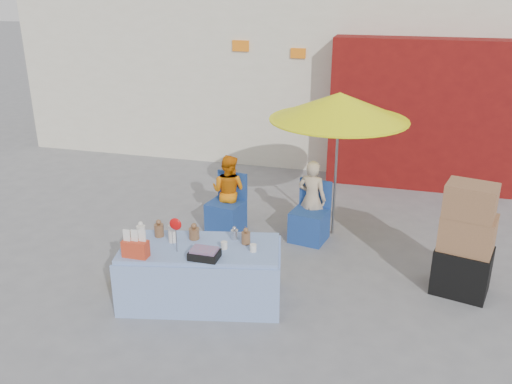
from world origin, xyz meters
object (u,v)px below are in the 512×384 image
(chair_left, at_px, (226,214))
(chair_right, at_px, (310,223))
(vendor_orange, at_px, (229,191))
(umbrella, at_px, (339,107))
(market_table, at_px, (200,273))
(box_stack, at_px, (465,244))
(vendor_beige, at_px, (312,199))

(chair_left, xyz_separation_m, chair_right, (1.25, 0.00, 0.00))
(chair_right, xyz_separation_m, vendor_orange, (-1.25, 0.13, 0.31))
(umbrella, bearing_deg, market_table, -119.23)
(chair_left, bearing_deg, box_stack, -5.19)
(chair_right, distance_m, vendor_beige, 0.35)
(chair_right, distance_m, vendor_orange, 1.30)
(vendor_orange, relative_size, umbrella, 0.54)
(umbrella, xyz_separation_m, box_stack, (1.68, -1.19, -1.26))
(chair_right, xyz_separation_m, box_stack, (1.98, -0.91, 0.38))
(box_stack, bearing_deg, market_table, -161.08)
(chair_left, height_order, box_stack, box_stack)
(chair_left, relative_size, box_stack, 0.62)
(chair_left, distance_m, vendor_orange, 0.34)
(chair_right, bearing_deg, vendor_beige, 101.77)
(chair_left, distance_m, box_stack, 3.38)
(market_table, height_order, umbrella, umbrella)
(umbrella, relative_size, box_stack, 1.52)
(chair_right, bearing_deg, umbrella, 54.30)
(vendor_beige, bearing_deg, chair_left, 16.70)
(chair_left, xyz_separation_m, box_stack, (3.23, -0.91, 0.38))
(market_table, bearing_deg, chair_left, 87.24)
(chair_left, xyz_separation_m, umbrella, (1.55, 0.28, 1.64))
(box_stack, bearing_deg, chair_left, 164.27)
(market_table, height_order, box_stack, box_stack)
(chair_left, distance_m, umbrella, 2.27)
(box_stack, bearing_deg, chair_right, 155.33)
(vendor_beige, relative_size, umbrella, 0.55)
(box_stack, bearing_deg, vendor_orange, 162.10)
(chair_right, bearing_deg, chair_left, -169.46)
(chair_left, distance_m, chair_right, 1.25)
(chair_right, relative_size, box_stack, 0.62)
(vendor_orange, distance_m, box_stack, 3.40)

